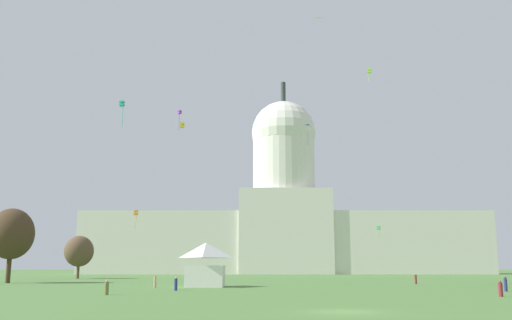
{
  "coord_description": "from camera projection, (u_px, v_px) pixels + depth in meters",
  "views": [
    {
      "loc": [
        -5.64,
        -36.97,
        2.84
      ],
      "look_at": [
        -5.17,
        86.78,
        25.84
      ],
      "focal_mm": 40.05,
      "sensor_mm": 36.0,
      "label": 1
    }
  ],
  "objects": [
    {
      "name": "person_olive_front_left",
      "position": [
        104.0,
        288.0,
        56.72
      ],
      "size": [
        0.47,
        0.47,
        1.48
      ],
      "rotation": [
        0.0,
        0.0,
        0.11
      ],
      "color": "olive",
      "rests_on": "ground_plane"
    },
    {
      "name": "kite_blue_mid",
      "position": [
        303.0,
        128.0,
        110.49
      ],
      "size": [
        1.31,
        1.68,
        3.65
      ],
      "rotation": [
        0.0,
        0.0,
        4.38
      ],
      "color": "blue"
    },
    {
      "name": "person_maroon_deep_crowd",
      "position": [
        498.0,
        289.0,
        53.5
      ],
      "size": [
        0.55,
        0.55,
        1.52
      ],
      "rotation": [
        0.0,
        0.0,
        3.75
      ],
      "color": "maroon",
      "rests_on": "ground_plane"
    },
    {
      "name": "kite_orange_low",
      "position": [
        134.0,
        213.0,
        138.75
      ],
      "size": [
        1.04,
        0.97,
        4.46
      ],
      "rotation": [
        0.0,
        0.0,
        1.55
      ],
      "color": "orange"
    },
    {
      "name": "capitol_building",
      "position": [
        282.0,
        221.0,
        206.63
      ],
      "size": [
        143.26,
        25.27,
        71.27
      ],
      "color": "silver",
      "rests_on": "ground_plane"
    },
    {
      "name": "person_navy_back_left",
      "position": [
        503.0,
        284.0,
        64.56
      ],
      "size": [
        0.51,
        0.51,
        1.72
      ],
      "rotation": [
        0.0,
        0.0,
        0.69
      ],
      "color": "navy",
      "rests_on": "ground_plane"
    },
    {
      "name": "tree_west_mid",
      "position": [
        9.0,
        234.0,
        97.01
      ],
      "size": [
        10.61,
        10.87,
        12.55
      ],
      "color": "#42301E",
      "rests_on": "ground_plane"
    },
    {
      "name": "ground_plane",
      "position": [
        343.0,
        312.0,
        35.84
      ],
      "size": [
        800.0,
        800.0,
        0.0
      ],
      "primitive_type": "plane",
      "color": "#4C7538"
    },
    {
      "name": "kite_green_low",
      "position": [
        376.0,
        228.0,
        147.75
      ],
      "size": [
        1.07,
        1.08,
        2.65
      ],
      "rotation": [
        0.0,
        0.0,
        2.72
      ],
      "color": "green"
    },
    {
      "name": "person_maroon_front_center",
      "position": [
        413.0,
        279.0,
        90.57
      ],
      "size": [
        0.49,
        0.49,
        1.63
      ],
      "rotation": [
        0.0,
        0.0,
        4.0
      ],
      "color": "maroon",
      "rests_on": "ground_plane"
    },
    {
      "name": "person_tan_near_tree_west",
      "position": [
        153.0,
        282.0,
        75.91
      ],
      "size": [
        0.44,
        0.44,
        1.65
      ],
      "rotation": [
        0.0,
        0.0,
        1.83
      ],
      "color": "tan",
      "rests_on": "ground_plane"
    },
    {
      "name": "kite_lime_mid",
      "position": [
        367.0,
        71.0,
        89.38
      ],
      "size": [
        0.8,
        0.82,
        2.49
      ],
      "rotation": [
        0.0,
        0.0,
        5.99
      ],
      "color": "#8CD133"
    },
    {
      "name": "kite_yellow_mid",
      "position": [
        180.0,
        125.0,
        89.93
      ],
      "size": [
        0.78,
        0.78,
        0.75
      ],
      "rotation": [
        0.0,
        0.0,
        4.85
      ],
      "color": "yellow"
    },
    {
      "name": "event_tent",
      "position": [
        204.0,
        265.0,
        78.94
      ],
      "size": [
        5.37,
        6.92,
        6.04
      ],
      "rotation": [
        0.0,
        0.0,
        -0.01
      ],
      "color": "white",
      "rests_on": "ground_plane"
    },
    {
      "name": "kite_gold_high",
      "position": [
        317.0,
        20.0,
        99.53
      ],
      "size": [
        1.37,
        0.84,
        0.28
      ],
      "rotation": [
        0.0,
        0.0,
        2.89
      ],
      "color": "gold"
    },
    {
      "name": "kite_violet_mid",
      "position": [
        177.0,
        113.0,
        115.38
      ],
      "size": [
        0.91,
        0.91,
        4.08
      ],
      "rotation": [
        0.0,
        0.0,
        4.04
      ],
      "color": "purple"
    },
    {
      "name": "person_navy_front_right",
      "position": [
        174.0,
        284.0,
        66.71
      ],
      "size": [
        0.49,
        0.49,
        1.59
      ],
      "rotation": [
        0.0,
        0.0,
        3.56
      ],
      "color": "navy",
      "rests_on": "ground_plane"
    },
    {
      "name": "kite_white_mid",
      "position": [
        348.0,
        193.0,
        156.19
      ],
      "size": [
        0.47,
        1.0,
        0.85
      ],
      "rotation": [
        0.0,
        0.0,
        3.61
      ],
      "color": "white"
    },
    {
      "name": "tree_west_near",
      "position": [
        77.0,
        251.0,
        129.69
      ],
      "size": [
        8.19,
        8.5,
        9.61
      ],
      "color": "brown",
      "rests_on": "ground_plane"
    },
    {
      "name": "kite_turquoise_mid",
      "position": [
        120.0,
        104.0,
        87.4
      ],
      "size": [
        0.77,
        0.74,
        4.24
      ],
      "rotation": [
        0.0,
        0.0,
        4.62
      ],
      "color": "teal"
    }
  ]
}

